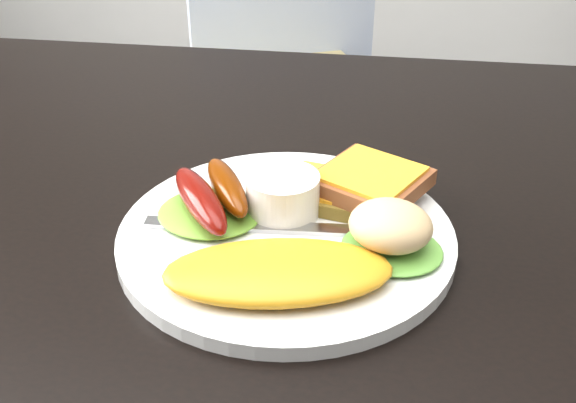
# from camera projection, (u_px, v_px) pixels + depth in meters

# --- Properties ---
(dining_table) EXTENTS (1.20, 0.80, 0.04)m
(dining_table) POSITION_uv_depth(u_px,v_px,m) (369.00, 231.00, 0.59)
(dining_table) COLOR black
(dining_table) RESTS_ON ground
(dining_chair) EXTENTS (0.63, 0.63, 0.06)m
(dining_chair) POSITION_uv_depth(u_px,v_px,m) (270.00, 94.00, 1.58)
(dining_chair) COLOR tan
(dining_chair) RESTS_ON ground
(person) EXTENTS (0.56, 0.46, 1.32)m
(person) POSITION_uv_depth(u_px,v_px,m) (214.00, 66.00, 1.14)
(person) COLOR navy
(person) RESTS_ON ground
(plate) EXTENTS (0.27, 0.27, 0.01)m
(plate) POSITION_uv_depth(u_px,v_px,m) (286.00, 236.00, 0.54)
(plate) COLOR white
(plate) RESTS_ON dining_table
(lettuce_left) EXTENTS (0.09, 0.09, 0.01)m
(lettuce_left) POSITION_uv_depth(u_px,v_px,m) (210.00, 213.00, 0.55)
(lettuce_left) COLOR #5DA137
(lettuce_left) RESTS_ON plate
(lettuce_right) EXTENTS (0.09, 0.08, 0.01)m
(lettuce_right) POSITION_uv_depth(u_px,v_px,m) (392.00, 249.00, 0.51)
(lettuce_right) COLOR #4E9235
(lettuce_right) RESTS_ON plate
(omelette) EXTENTS (0.17, 0.11, 0.02)m
(omelette) POSITION_uv_depth(u_px,v_px,m) (278.00, 272.00, 0.47)
(omelette) COLOR gold
(omelette) RESTS_ON plate
(sausage_a) EXTENTS (0.08, 0.10, 0.03)m
(sausage_a) POSITION_uv_depth(u_px,v_px,m) (200.00, 200.00, 0.53)
(sausage_a) COLOR #690503
(sausage_a) RESTS_ON lettuce_left
(sausage_b) EXTENTS (0.06, 0.10, 0.02)m
(sausage_b) POSITION_uv_depth(u_px,v_px,m) (227.00, 186.00, 0.55)
(sausage_b) COLOR #5F2A05
(sausage_b) RESTS_ON lettuce_left
(ramekin) EXTENTS (0.07, 0.07, 0.03)m
(ramekin) POSITION_uv_depth(u_px,v_px,m) (283.00, 195.00, 0.55)
(ramekin) COLOR white
(ramekin) RESTS_ON plate
(toast_a) EXTENTS (0.08, 0.08, 0.01)m
(toast_a) POSITION_uv_depth(u_px,v_px,m) (325.00, 190.00, 0.57)
(toast_a) COLOR olive
(toast_a) RESTS_ON plate
(toast_b) EXTENTS (0.11, 0.11, 0.01)m
(toast_b) POSITION_uv_depth(u_px,v_px,m) (370.00, 182.00, 0.56)
(toast_b) COLOR brown
(toast_b) RESTS_ON toast_a
(potato_salad) EXTENTS (0.08, 0.07, 0.03)m
(potato_salad) POSITION_uv_depth(u_px,v_px,m) (390.00, 225.00, 0.50)
(potato_salad) COLOR beige
(potato_salad) RESTS_ON lettuce_right
(fork) EXTENTS (0.16, 0.02, 0.00)m
(fork) POSITION_uv_depth(u_px,v_px,m) (247.00, 226.00, 0.53)
(fork) COLOR #ADAFB7
(fork) RESTS_ON plate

